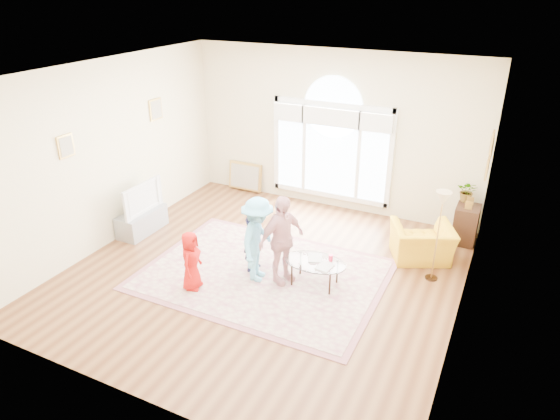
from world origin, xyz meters
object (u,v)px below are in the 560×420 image
at_px(tv_console, 142,221).
at_px(television, 139,197).
at_px(armchair, 422,243).
at_px(coffee_table, 315,263).
at_px(area_rug, 263,274).

relative_size(tv_console, television, 1.00).
height_order(tv_console, armchair, armchair).
height_order(tv_console, coffee_table, coffee_table).
xyz_separation_m(television, armchair, (4.94, 1.27, -0.40)).
relative_size(area_rug, coffee_table, 3.62).
bearing_deg(coffee_table, tv_console, 174.12).
distance_m(area_rug, armchair, 2.73).
bearing_deg(tv_console, armchair, 14.36).
xyz_separation_m(area_rug, television, (-2.76, 0.36, 0.70)).
xyz_separation_m(area_rug, armchair, (2.18, 1.62, 0.30)).
bearing_deg(area_rug, tv_console, 172.65).
distance_m(area_rug, television, 2.87).
bearing_deg(armchair, television, -10.90).
height_order(television, coffee_table, television).
relative_size(coffee_table, armchair, 1.03).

